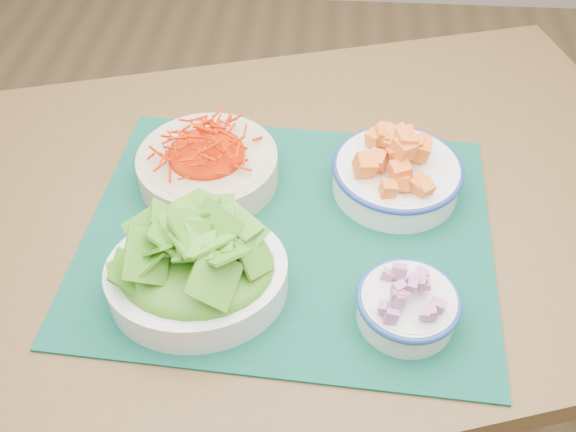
% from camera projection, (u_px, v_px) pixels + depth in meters
% --- Properties ---
extents(ground, '(4.00, 4.00, 0.00)m').
position_uv_depth(ground, '(391.00, 419.00, 1.49)').
color(ground, '#967348').
rests_on(ground, ground).
extents(table, '(1.30, 1.05, 0.75)m').
position_uv_depth(table, '(303.00, 248.00, 1.00)').
color(table, brown).
rests_on(table, ground).
extents(placemat, '(0.57, 0.48, 0.00)m').
position_uv_depth(placemat, '(288.00, 232.00, 0.88)').
color(placemat, '#053328').
rests_on(placemat, table).
extents(carrot_bowl, '(0.25, 0.25, 0.08)m').
position_uv_depth(carrot_bowl, '(207.00, 160.00, 0.92)').
color(carrot_bowl, beige).
rests_on(carrot_bowl, placemat).
extents(squash_bowl, '(0.19, 0.19, 0.08)m').
position_uv_depth(squash_bowl, '(398.00, 168.00, 0.90)').
color(squash_bowl, white).
rests_on(squash_bowl, placemat).
extents(lettuce_bowl, '(0.25, 0.23, 0.10)m').
position_uv_depth(lettuce_bowl, '(196.00, 266.00, 0.77)').
color(lettuce_bowl, white).
rests_on(lettuce_bowl, placemat).
extents(onion_bowl, '(0.15, 0.15, 0.06)m').
position_uv_depth(onion_bowl, '(408.00, 302.00, 0.75)').
color(onion_bowl, silver).
rests_on(onion_bowl, placemat).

